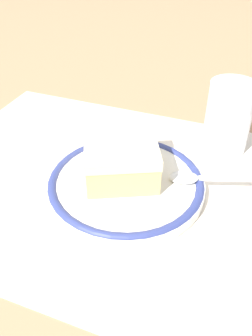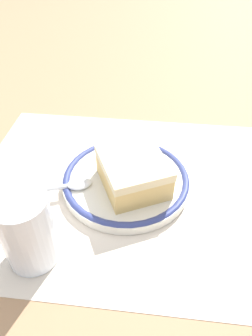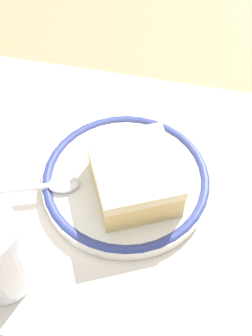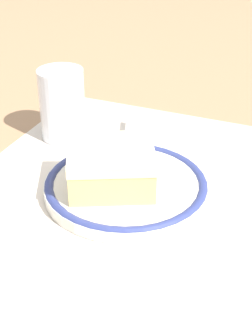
{
  "view_description": "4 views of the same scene",
  "coord_description": "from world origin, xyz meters",
  "views": [
    {
      "loc": [
        -0.14,
        0.33,
        0.3
      ],
      "look_at": [
        -0.02,
        0.01,
        0.04
      ],
      "focal_mm": 38.21,
      "sensor_mm": 36.0,
      "label": 1
    },
    {
      "loc": [
        0.02,
        -0.35,
        0.35
      ],
      "look_at": [
        -0.02,
        0.01,
        0.04
      ],
      "focal_mm": 33.73,
      "sensor_mm": 36.0,
      "label": 2
    },
    {
      "loc": [
        0.05,
        -0.32,
        0.48
      ],
      "look_at": [
        -0.02,
        0.01,
        0.04
      ],
      "focal_mm": 52.29,
      "sensor_mm": 36.0,
      "label": 3
    },
    {
      "loc": [
        0.45,
        0.2,
        0.34
      ],
      "look_at": [
        -0.02,
        0.01,
        0.04
      ],
      "focal_mm": 53.49,
      "sensor_mm": 36.0,
      "label": 4
    }
  ],
  "objects": [
    {
      "name": "ground_plane",
      "position": [
        0.0,
        0.0,
        0.0
      ],
      "size": [
        2.4,
        2.4,
        0.0
      ],
      "primitive_type": "plane",
      "color": "#9E7551"
    },
    {
      "name": "placemat",
      "position": [
        0.0,
        0.0,
        0.0
      ],
      "size": [
        0.52,
        0.39,
        0.0
      ],
      "primitive_type": "cube",
      "color": "beige",
      "rests_on": "ground_plane"
    },
    {
      "name": "plate",
      "position": [
        -0.02,
        0.01,
        0.01
      ],
      "size": [
        0.2,
        0.2,
        0.02
      ],
      "color": "silver",
      "rests_on": "placemat"
    },
    {
      "name": "cake_slice",
      "position": [
        -0.01,
        -0.01,
        0.04
      ],
      "size": [
        0.12,
        0.13,
        0.05
      ],
      "color": "#DBB76B",
      "rests_on": "plate"
    },
    {
      "name": "spoon",
      "position": [
        -0.11,
        -0.03,
        0.02
      ],
      "size": [
        0.13,
        0.06,
        0.01
      ],
      "color": "silver",
      "rests_on": "plate"
    },
    {
      "name": "cup",
      "position": [
        -0.12,
        -0.14,
        0.05
      ],
      "size": [
        0.06,
        0.06,
        0.1
      ],
      "color": "silver",
      "rests_on": "placemat"
    }
  ]
}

